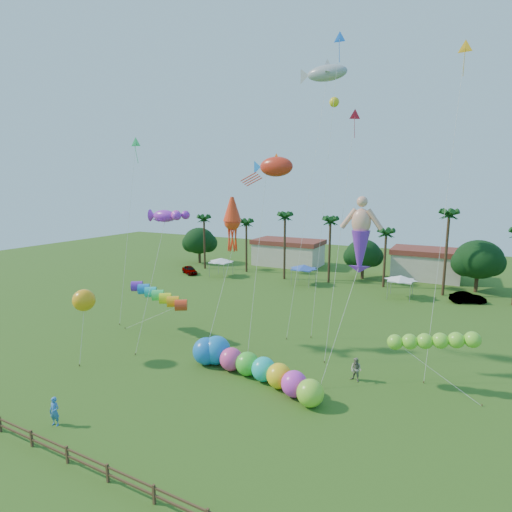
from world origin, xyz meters
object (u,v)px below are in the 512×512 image
at_px(caterpillar_inflatable, 254,367).
at_px(car_b, 468,298).
at_px(blue_ball, 206,351).
at_px(spectator_a, 55,411).
at_px(spectator_b, 356,370).
at_px(car_a, 190,270).

bearing_deg(caterpillar_inflatable, car_b, 79.27).
height_order(caterpillar_inflatable, blue_ball, caterpillar_inflatable).
bearing_deg(spectator_a, car_b, 49.68).
bearing_deg(blue_ball, spectator_b, 13.21).
bearing_deg(spectator_b, car_a, 160.68).
relative_size(spectator_b, caterpillar_inflatable, 0.16).
distance_m(car_a, blue_ball, 35.52).
distance_m(car_a, car_b, 41.76).
relative_size(car_a, spectator_a, 2.17).
distance_m(spectator_a, blue_ball, 11.98).
bearing_deg(car_a, spectator_a, -121.27).
height_order(car_b, spectator_a, spectator_a).
xyz_separation_m(spectator_b, blue_ball, (-11.74, -2.75, 0.21)).
relative_size(car_b, blue_ball, 1.84).
height_order(spectator_a, caterpillar_inflatable, caterpillar_inflatable).
bearing_deg(spectator_a, car_a, 104.29).
relative_size(car_a, car_b, 0.96).
height_order(car_a, car_b, car_b).
bearing_deg(blue_ball, car_b, 57.19).
bearing_deg(car_b, caterpillar_inflatable, 130.70).
bearing_deg(car_a, blue_ball, -108.18).
xyz_separation_m(spectator_b, caterpillar_inflatable, (-6.96, -3.27, 0.08)).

